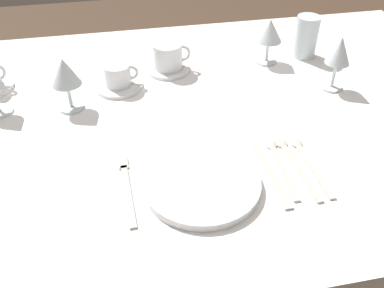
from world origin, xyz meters
The scene contains 16 objects.
ground_plane centered at (0.00, 0.00, 0.00)m, with size 6.00×6.00×0.00m, color #4C3828.
dining_table centered at (0.00, 0.00, 0.66)m, with size 1.80×1.11×0.74m.
dinner_plate centered at (0.00, -0.28, 0.75)m, with size 0.24×0.24×0.02m, color white.
fork_outer centered at (-0.15, -0.25, 0.74)m, with size 0.02×0.21×0.00m.
dinner_knife centered at (0.15, -0.26, 0.74)m, with size 0.02×0.23×0.00m.
spoon_soup centered at (0.19, -0.23, 0.74)m, with size 0.03×0.21×0.01m.
spoon_dessert centered at (0.22, -0.23, 0.74)m, with size 0.03×0.22×0.01m.
spoon_tea centered at (0.25, -0.24, 0.74)m, with size 0.03×0.21×0.01m.
saucer_left centered at (-0.14, 0.16, 0.74)m, with size 0.13×0.13×0.01m, color white.
coffee_cup_left centered at (-0.14, 0.16, 0.78)m, with size 0.10×0.07×0.06m.
saucer_right centered at (0.01, 0.23, 0.74)m, with size 0.13×0.13×0.01m, color white.
coffee_cup_right centered at (0.01, 0.23, 0.79)m, with size 0.11×0.09×0.07m.
wine_glass_centre centered at (0.31, 0.23, 0.84)m, with size 0.08×0.08×0.14m.
wine_glass_left centered at (-0.27, 0.08, 0.84)m, with size 0.08×0.08×0.14m.
wine_glass_far centered at (0.44, 0.04, 0.85)m, with size 0.07×0.07×0.15m.
drink_tumbler centered at (0.44, 0.24, 0.80)m, with size 0.07×0.07×0.13m.
Camera 1 is at (-0.14, -0.90, 1.36)m, focal length 39.79 mm.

